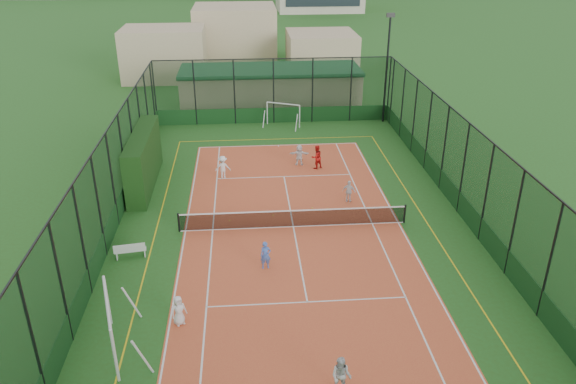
% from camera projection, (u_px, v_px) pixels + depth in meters
% --- Properties ---
extents(ground, '(300.00, 300.00, 0.00)m').
position_uv_depth(ground, '(293.00, 227.00, 28.79)').
color(ground, '#29541D').
rests_on(ground, ground).
extents(court_slab, '(11.17, 23.97, 0.01)m').
position_uv_depth(court_slab, '(293.00, 227.00, 28.79)').
color(court_slab, '#C5402B').
rests_on(court_slab, ground).
extents(tennis_net, '(11.67, 0.12, 1.06)m').
position_uv_depth(tennis_net, '(293.00, 218.00, 28.56)').
color(tennis_net, black).
rests_on(tennis_net, ground).
extents(perimeter_fence, '(18.12, 34.12, 5.00)m').
position_uv_depth(perimeter_fence, '(294.00, 183.00, 27.72)').
color(perimeter_fence, black).
rests_on(perimeter_fence, ground).
extents(floodlight_ne, '(0.60, 0.26, 8.25)m').
position_uv_depth(floodlight_ne, '(387.00, 69.00, 42.59)').
color(floodlight_ne, black).
rests_on(floodlight_ne, ground).
extents(clubhouse, '(15.20, 7.20, 3.15)m').
position_uv_depth(clubhouse, '(270.00, 86.00, 47.92)').
color(clubhouse, tan).
rests_on(clubhouse, ground).
extents(hedge_left, '(1.08, 7.22, 3.16)m').
position_uv_depth(hedge_left, '(144.00, 160.00, 32.89)').
color(hedge_left, black).
rests_on(hedge_left, ground).
extents(white_bench, '(1.48, 0.60, 0.81)m').
position_uv_depth(white_bench, '(130.00, 250.00, 25.98)').
color(white_bench, white).
rests_on(white_bench, ground).
extents(futsal_goal_near, '(3.49, 1.85, 2.16)m').
position_uv_depth(futsal_goal_near, '(111.00, 326.00, 19.97)').
color(futsal_goal_near, white).
rests_on(futsal_goal_near, ground).
extents(futsal_goal_far, '(2.82, 1.85, 1.76)m').
position_uv_depth(futsal_goal_far, '(283.00, 115.00, 42.98)').
color(futsal_goal_far, white).
rests_on(futsal_goal_far, ground).
extents(child_near_left, '(0.72, 0.65, 1.24)m').
position_uv_depth(child_near_left, '(179.00, 310.00, 21.52)').
color(child_near_left, white).
rests_on(child_near_left, court_slab).
extents(child_near_mid, '(0.51, 0.36, 1.31)m').
position_uv_depth(child_near_mid, '(266.00, 255.00, 25.07)').
color(child_near_mid, '#486ECC').
rests_on(child_near_mid, court_slab).
extents(child_near_right, '(0.87, 0.80, 1.43)m').
position_uv_depth(child_near_right, '(341.00, 376.00, 18.24)').
color(child_near_right, silver).
rests_on(child_near_right, court_slab).
extents(child_far_left, '(0.93, 0.53, 1.43)m').
position_uv_depth(child_far_left, '(223.00, 167.00, 34.07)').
color(child_far_left, white).
rests_on(child_far_left, court_slab).
extents(child_far_right, '(0.81, 0.60, 1.28)m').
position_uv_depth(child_far_right, '(349.00, 191.00, 31.13)').
color(child_far_right, white).
rests_on(child_far_right, court_slab).
extents(child_far_back, '(1.31, 0.54, 1.37)m').
position_uv_depth(child_far_back, '(299.00, 155.00, 35.96)').
color(child_far_back, white).
rests_on(child_far_back, court_slab).
extents(coach, '(0.92, 0.85, 1.52)m').
position_uv_depth(coach, '(317.00, 157.00, 35.44)').
color(coach, red).
rests_on(coach, court_slab).
extents(tennis_balls, '(5.37, 1.16, 0.07)m').
position_uv_depth(tennis_balls, '(286.00, 213.00, 30.09)').
color(tennis_balls, '#CCE033').
rests_on(tennis_balls, court_slab).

